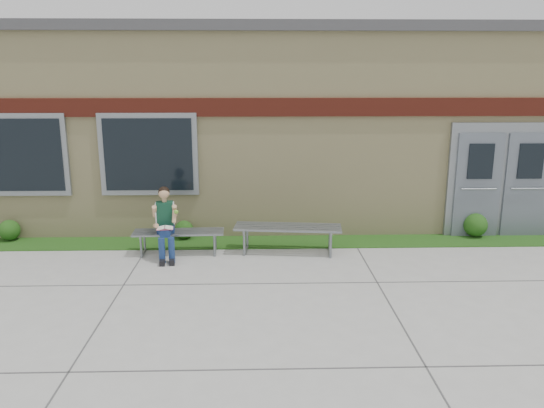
{
  "coord_description": "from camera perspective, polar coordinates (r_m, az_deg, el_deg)",
  "views": [
    {
      "loc": [
        -0.89,
        -7.31,
        3.21
      ],
      "look_at": [
        -0.64,
        1.7,
        1.0
      ],
      "focal_mm": 35.0,
      "sensor_mm": 36.0,
      "label": 1
    }
  ],
  "objects": [
    {
      "name": "bench_left",
      "position": [
        9.86,
        -10.0,
        -3.45
      ],
      "size": [
        1.66,
        0.51,
        0.43
      ],
      "rotation": [
        0.0,
        0.0,
        0.03
      ],
      "color": "slate",
      "rests_on": "ground"
    },
    {
      "name": "bench_right",
      "position": [
        9.75,
        1.71,
        -3.06
      ],
      "size": [
        2.0,
        0.74,
        0.51
      ],
      "rotation": [
        0.0,
        0.0,
        -0.1
      ],
      "color": "slate",
      "rests_on": "ground"
    },
    {
      "name": "shrub_mid",
      "position": [
        10.7,
        -9.45,
        -2.74
      ],
      "size": [
        0.37,
        0.37,
        0.37
      ],
      "primitive_type": "sphere",
      "color": "#184712",
      "rests_on": "grass_strip"
    },
    {
      "name": "ground",
      "position": [
        8.04,
        4.97,
        -9.84
      ],
      "size": [
        80.0,
        80.0,
        0.0
      ],
      "primitive_type": "plane",
      "color": "#9E9E99",
      "rests_on": "ground"
    },
    {
      "name": "school_building",
      "position": [
        13.38,
        2.26,
        9.0
      ],
      "size": [
        16.2,
        6.22,
        4.2
      ],
      "color": "beige",
      "rests_on": "ground"
    },
    {
      "name": "girl",
      "position": [
        9.61,
        -11.41,
        -1.87
      ],
      "size": [
        0.49,
        0.79,
        1.27
      ],
      "rotation": [
        0.0,
        0.0,
        0.14
      ],
      "color": "navy",
      "rests_on": "ground"
    },
    {
      "name": "shrub_west",
      "position": [
        11.68,
        -26.41,
        -2.53
      ],
      "size": [
        0.41,
        0.41,
        0.41
      ],
      "primitive_type": "sphere",
      "color": "#184712",
      "rests_on": "grass_strip"
    },
    {
      "name": "shrub_east",
      "position": [
        11.46,
        21.03,
        -2.11
      ],
      "size": [
        0.47,
        0.47,
        0.47
      ],
      "primitive_type": "sphere",
      "color": "#184712",
      "rests_on": "grass_strip"
    },
    {
      "name": "grass_strip",
      "position": [
        10.45,
        3.38,
        -4.08
      ],
      "size": [
        16.0,
        0.8,
        0.02
      ],
      "primitive_type": "cube",
      "color": "#184712",
      "rests_on": "ground"
    }
  ]
}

